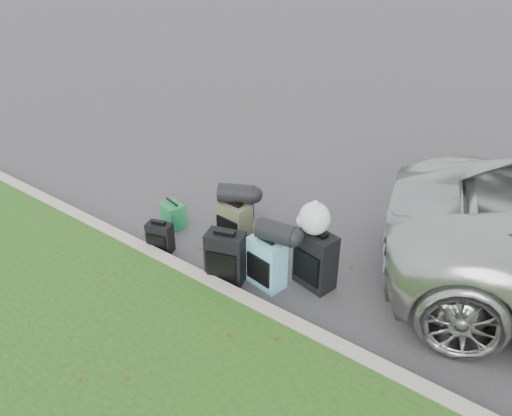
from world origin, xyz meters
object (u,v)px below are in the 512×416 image
Objects in this scene: suitcase_small_black at (160,237)px; tote_navy at (243,208)px; suitcase_large_black_right at (316,260)px; suitcase_olive at (234,224)px; suitcase_teal at (267,263)px; tote_green at (173,215)px; suitcase_large_black_left at (226,257)px.

tote_navy is at bearing 59.91° from suitcase_small_black.
suitcase_olive is at bearing -173.06° from suitcase_large_black_right.
suitcase_large_black_right is (2.07, 0.65, 0.15)m from suitcase_small_black.
suitcase_large_black_right is (0.47, 0.36, 0.04)m from suitcase_teal.
suitcase_olive is at bearing 25.03° from tote_green.
suitcase_small_black is 1.45m from tote_navy.
tote_green is 1.07m from tote_navy.
suitcase_small_black reaches higher than tote_green.
suitcase_large_black_left is 1.10× the size of suitcase_olive.
suitcase_large_black_right is 2.41m from tote_green.
suitcase_small_black is at bearing -126.78° from suitcase_olive.
suitcase_large_black_right is 1.93m from tote_navy.
suitcase_large_black_left is 1.82× the size of tote_green.
tote_green is (-1.01, -0.21, -0.12)m from suitcase_olive.
suitcase_olive is 0.84× the size of suitcase_large_black_right.
suitcase_large_black_left is at bearing -6.06° from tote_green.
tote_navy is (0.65, 0.84, -0.04)m from tote_green.
suitcase_teal is at bearing 7.79° from suitcase_large_black_left.
tote_navy is at bearing 147.72° from suitcase_teal.
suitcase_olive is 2.06× the size of tote_navy.
suitcase_large_black_left is 0.92× the size of suitcase_large_black_right.
tote_navy is (-1.76, 0.77, -0.22)m from suitcase_large_black_right.
suitcase_teal is at bearing -24.16° from suitcase_olive.
suitcase_olive reaches higher than tote_navy.
tote_green is at bearing -164.17° from suitcase_olive.
tote_navy is at bearing 65.81° from tote_green.
tote_green is at bearing 102.89° from suitcase_small_black.
suitcase_large_black_left is at bearing -53.60° from suitcase_olive.
suitcase_teal is 0.60m from suitcase_large_black_right.
suitcase_teal is 1.96m from tote_green.
suitcase_large_black_right is at bearing 15.15° from tote_green.
tote_navy is (0.31, 1.41, -0.07)m from suitcase_small_black.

